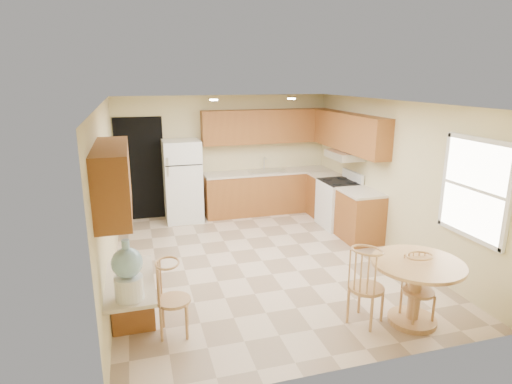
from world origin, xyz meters
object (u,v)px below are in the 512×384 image
object	(u,v)px
stove	(339,203)
chair_desk	(174,294)
chair_table_b	(424,286)
chair_table_a	(371,282)
dining_table	(416,283)
water_crock	(128,273)
refrigerator	(183,181)

from	to	relation	value
stove	chair_desk	xyz separation A→B (m)	(-3.47, -2.90, 0.07)
chair_table_b	stove	bearing A→B (deg)	-100.27
chair_table_a	chair_desk	xyz separation A→B (m)	(-2.22, 0.40, -0.04)
dining_table	water_crock	world-z (taller)	water_crock
refrigerator	chair_table_a	size ratio (longest dim) A/B	1.75
refrigerator	chair_table_a	distance (m)	4.81
chair_desk	water_crock	world-z (taller)	water_crock
dining_table	chair_desk	size ratio (longest dim) A/B	1.21
stove	dining_table	world-z (taller)	stove
chair_desk	stove	bearing A→B (deg)	137.63
stove	chair_table_b	bearing A→B (deg)	-100.77
chair_table_a	dining_table	bearing A→B (deg)	47.72
water_crock	chair_desk	bearing A→B (deg)	41.67
refrigerator	chair_desk	xyz separation A→B (m)	(-0.60, -4.12, -0.29)
dining_table	water_crock	xyz separation A→B (m)	(-3.22, 0.08, 0.53)
dining_table	refrigerator	bearing A→B (deg)	115.22
refrigerator	stove	distance (m)	3.14
chair_table_a	chair_desk	bearing A→B (deg)	-134.68
chair_table_b	chair_desk	xyz separation A→B (m)	(-2.82, 0.56, 0.03)
dining_table	stove	bearing A→B (deg)	78.17
chair_table_b	chair_desk	world-z (taller)	chair_desk
refrigerator	water_crock	bearing A→B (deg)	-103.08
dining_table	chair_table_b	distance (m)	0.09
chair_desk	chair_table_a	bearing A→B (deg)	87.46
chair_table_b	water_crock	distance (m)	3.31
chair_table_b	chair_desk	size ratio (longest dim) A/B	0.95
water_crock	refrigerator	bearing A→B (deg)	76.92
chair_table_a	chair_table_b	distance (m)	0.62
chair_table_a	refrigerator	bearing A→B (deg)	165.32
stove	dining_table	bearing A→B (deg)	-101.83
chair_table_a	water_crock	distance (m)	2.71
refrigerator	chair_table_b	size ratio (longest dim) A/B	1.98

